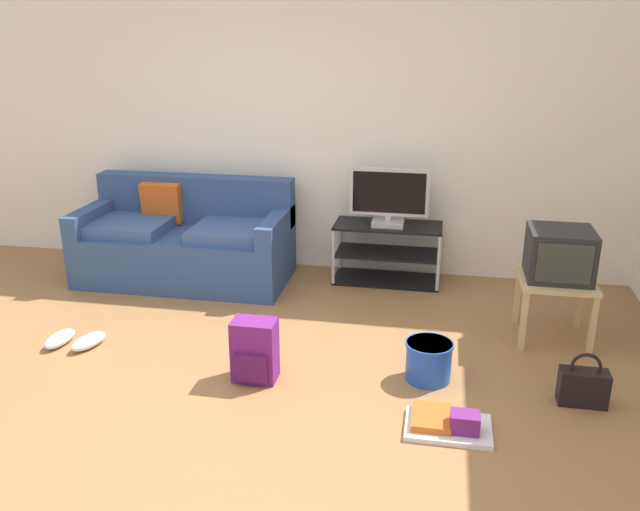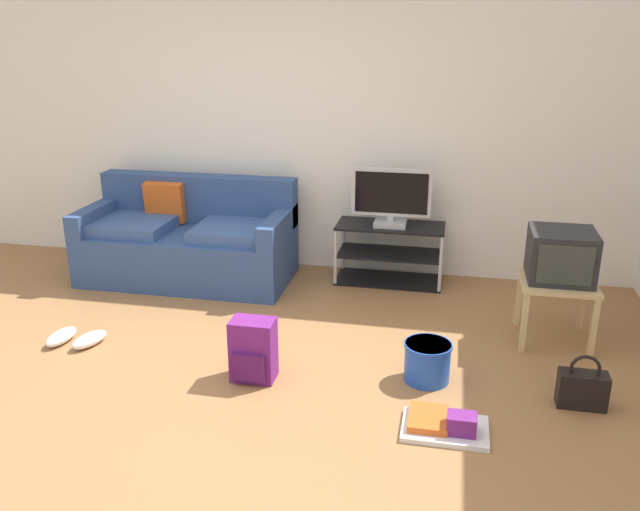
% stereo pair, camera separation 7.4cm
% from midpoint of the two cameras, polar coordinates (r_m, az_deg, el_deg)
% --- Properties ---
extents(ground_plane, '(9.00, 9.80, 0.02)m').
position_cam_midpoint_polar(ground_plane, '(4.18, -10.28, -12.04)').
color(ground_plane, olive).
extents(wall_back, '(9.00, 0.10, 2.70)m').
position_cam_midpoint_polar(wall_back, '(5.97, -2.69, 11.66)').
color(wall_back, silver).
rests_on(wall_back, ground_plane).
extents(couch, '(1.81, 0.86, 0.87)m').
position_cam_midpoint_polar(couch, '(5.93, -11.91, 1.15)').
color(couch, navy).
rests_on(couch, ground_plane).
extents(tv_stand, '(0.93, 0.42, 0.52)m').
position_cam_midpoint_polar(tv_stand, '(5.79, 5.50, 0.22)').
color(tv_stand, black).
rests_on(tv_stand, ground_plane).
extents(flat_tv, '(0.67, 0.22, 0.50)m').
position_cam_midpoint_polar(flat_tv, '(5.62, 5.64, 5.02)').
color(flat_tv, '#B2B2B7').
rests_on(flat_tv, tv_stand).
extents(side_table, '(0.51, 0.51, 0.46)m').
position_cam_midpoint_polar(side_table, '(4.92, 19.40, -2.70)').
color(side_table, tan).
rests_on(side_table, ground_plane).
extents(crt_tv, '(0.44, 0.42, 0.35)m').
position_cam_midpoint_polar(crt_tv, '(4.86, 19.70, 0.13)').
color(crt_tv, '#232326').
rests_on(crt_tv, side_table).
extents(backpack, '(0.28, 0.26, 0.40)m').
position_cam_midpoint_polar(backpack, '(4.22, -6.20, -8.23)').
color(backpack, '#661E70').
rests_on(backpack, ground_plane).
extents(handbag, '(0.28, 0.13, 0.34)m').
position_cam_midpoint_polar(handbag, '(4.26, 21.44, -10.51)').
color(handbag, black).
rests_on(handbag, ground_plane).
extents(cleaning_bucket, '(0.31, 0.31, 0.26)m').
position_cam_midpoint_polar(cleaning_bucket, '(4.27, 8.93, -8.93)').
color(cleaning_bucket, blue).
rests_on(cleaning_bucket, ground_plane).
extents(sneakers_pair, '(0.41, 0.31, 0.09)m').
position_cam_midpoint_polar(sneakers_pair, '(5.00, -20.99, -6.88)').
color(sneakers_pair, white).
rests_on(sneakers_pair, ground_plane).
extents(floor_tray, '(0.48, 0.33, 0.14)m').
position_cam_midpoint_polar(floor_tray, '(3.84, 10.45, -14.17)').
color(floor_tray, silver).
rests_on(floor_tray, ground_plane).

